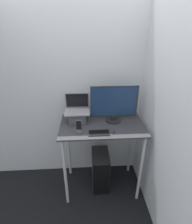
% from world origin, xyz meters
% --- Properties ---
extents(ground_plane, '(12.00, 12.00, 0.00)m').
position_xyz_m(ground_plane, '(0.00, 0.00, 0.00)').
color(ground_plane, black).
extents(wall_back, '(6.00, 0.05, 2.60)m').
position_xyz_m(wall_back, '(0.00, 0.72, 1.30)').
color(wall_back, silver).
rests_on(wall_back, ground_plane).
extents(wall_side_right, '(0.05, 6.00, 2.60)m').
position_xyz_m(wall_side_right, '(0.62, 0.00, 1.30)').
color(wall_side_right, silver).
rests_on(wall_side_right, ground_plane).
extents(desk, '(1.07, 0.64, 1.07)m').
position_xyz_m(desk, '(0.00, 0.32, 0.89)').
color(desk, '#333338').
rests_on(desk, ground_plane).
extents(laptop, '(0.32, 0.25, 0.36)m').
position_xyz_m(laptop, '(-0.31, 0.43, 1.17)').
color(laptop, '#4C4C51').
rests_on(laptop, desk).
extents(monitor, '(0.60, 0.20, 0.48)m').
position_xyz_m(monitor, '(0.16, 0.41, 1.30)').
color(monitor, black).
rests_on(monitor, desk).
extents(keyboard, '(0.25, 0.12, 0.02)m').
position_xyz_m(keyboard, '(-0.05, 0.12, 1.08)').
color(keyboard, black).
rests_on(keyboard, desk).
extents(mouse, '(0.03, 0.05, 0.02)m').
position_xyz_m(mouse, '(0.12, 0.13, 1.08)').
color(mouse, '#262626').
rests_on(mouse, desk).
extents(cell_phone, '(0.07, 0.07, 0.16)m').
position_xyz_m(cell_phone, '(-0.29, 0.16, 1.12)').
color(cell_phone, '#4C4C51').
rests_on(cell_phone, desk).
extents(computer_tower, '(0.24, 0.41, 0.58)m').
position_xyz_m(computer_tower, '(-0.01, 0.33, 0.29)').
color(computer_tower, black).
rests_on(computer_tower, ground_plane).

